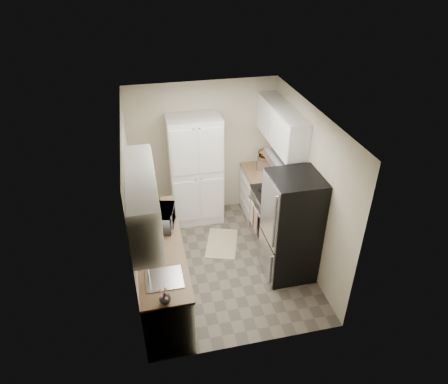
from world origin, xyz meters
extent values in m
plane|color=#665B4C|center=(0.00, 0.00, 0.00)|extent=(3.20, 3.20, 0.00)
cube|color=beige|center=(0.00, 1.60, 1.25)|extent=(2.60, 0.04, 2.50)
cube|color=beige|center=(0.00, -1.60, 1.25)|extent=(2.60, 0.04, 2.50)
cube|color=beige|center=(-1.30, 0.00, 1.25)|extent=(0.04, 3.20, 2.50)
cube|color=beige|center=(1.30, 0.00, 1.25)|extent=(0.04, 3.20, 2.50)
cube|color=white|center=(0.00, 0.00, 2.50)|extent=(2.60, 3.20, 0.04)
cube|color=white|center=(-1.13, -0.75, 1.83)|extent=(0.33, 1.60, 0.70)
cube|color=white|center=(1.13, 0.82, 1.89)|extent=(0.33, 1.55, 0.58)
cube|color=#99999E|center=(1.07, 0.39, 1.52)|extent=(0.45, 0.76, 0.13)
cube|color=#B7B7BC|center=(-0.99, -1.15, 0.93)|extent=(0.45, 0.40, 0.02)
cube|color=brown|center=(-1.29, 0.20, 1.18)|extent=(0.02, 0.22, 0.22)
cube|color=white|center=(-0.20, 1.32, 1.00)|extent=(0.90, 0.55, 2.00)
cube|color=white|center=(-0.99, -0.43, 0.44)|extent=(0.60, 2.30, 0.88)
cube|color=#846647|center=(-0.99, -0.43, 0.90)|extent=(0.63, 2.33, 0.04)
cube|color=white|center=(0.99, 1.19, 0.44)|extent=(0.60, 0.80, 0.88)
cube|color=#846647|center=(0.99, 1.19, 0.90)|extent=(0.63, 0.83, 0.04)
cube|color=#B7B7BC|center=(0.97, 0.39, 0.45)|extent=(0.64, 0.76, 0.90)
cube|color=black|center=(0.97, 0.39, 0.92)|extent=(0.66, 0.78, 0.03)
cube|color=black|center=(1.26, 0.39, 1.02)|extent=(0.06, 0.76, 0.22)
cube|color=#D58C8A|center=(0.60, 0.25, 0.55)|extent=(0.01, 0.16, 0.42)
cube|color=beige|center=(0.60, 0.49, 0.55)|extent=(0.01, 0.16, 0.42)
cube|color=#B7B7BC|center=(0.94, -0.41, 0.85)|extent=(0.70, 0.72, 1.70)
imported|color=#ACADB1|center=(-0.91, -0.06, 1.06)|extent=(0.45, 0.56, 0.28)
cylinder|color=black|center=(-0.96, 0.35, 1.08)|extent=(0.08, 0.08, 0.33)
imported|color=silver|center=(-1.01, -1.52, 0.99)|extent=(0.15, 0.15, 0.14)
cube|color=#35892F|center=(-0.92, 0.60, 1.07)|extent=(0.05, 0.24, 0.30)
cube|color=#B1B1B6|center=(1.09, 1.34, 1.03)|extent=(0.41, 0.46, 0.22)
cube|color=beige|center=(0.08, 0.46, 0.01)|extent=(0.72, 0.91, 0.01)
camera|label=1|loc=(-1.06, -4.77, 4.39)|focal=32.00mm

